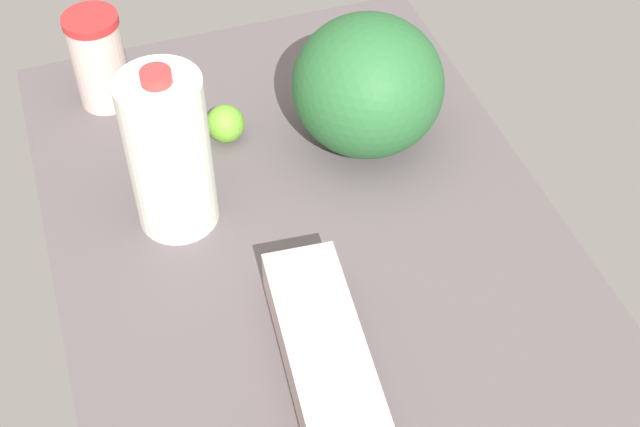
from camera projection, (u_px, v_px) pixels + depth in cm
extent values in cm
cube|color=#584F52|center=(320.00, 266.00, 132.66)|extent=(120.00, 76.00, 3.00)
cylinder|color=white|center=(169.00, 154.00, 127.79)|extent=(12.21, 12.21, 26.27)
cylinder|color=red|center=(156.00, 77.00, 117.45)|extent=(4.27, 4.27, 1.80)
cylinder|color=beige|center=(100.00, 63.00, 150.37)|extent=(9.00, 9.00, 15.88)
cylinder|color=red|center=(90.00, 20.00, 144.00)|extent=(9.27, 9.27, 1.40)
cube|color=beige|center=(325.00, 356.00, 116.00)|extent=(33.05, 12.96, 6.86)
ellipsoid|color=#296532|center=(368.00, 85.00, 141.06)|extent=(24.29, 24.29, 22.63)
sphere|color=#68B22F|center=(225.00, 123.00, 147.13)|extent=(6.37, 6.37, 6.37)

